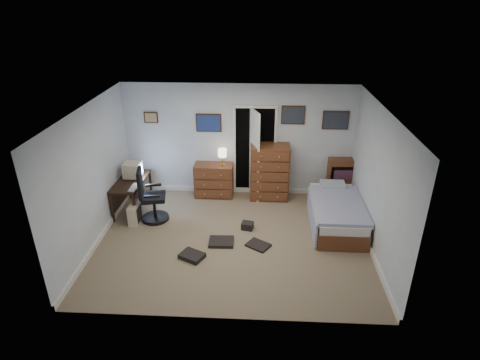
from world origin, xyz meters
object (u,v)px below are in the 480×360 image
office_chair (151,201)px  bed (336,213)px  low_dresser (214,180)px  tall_dresser (270,172)px  computer_desk (128,187)px

office_chair → bed: office_chair is taller
low_dresser → bed: (2.53, -1.15, -0.09)m
tall_dresser → bed: size_ratio=0.67×
bed → computer_desk: bearing=174.6°
low_dresser → tall_dresser: 1.26m
office_chair → bed: bearing=-10.8°
office_chair → computer_desk: bearing=134.2°
computer_desk → low_dresser: low_dresser is taller
low_dresser → bed: low_dresser is taller
low_dresser → tall_dresser: tall_dresser is taller
low_dresser → computer_desk: bearing=-156.6°
computer_desk → bed: bearing=-4.0°
tall_dresser → computer_desk: bearing=-168.2°
computer_desk → bed: 4.30m
office_chair → bed: size_ratio=0.61×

